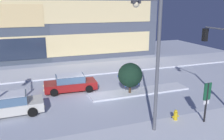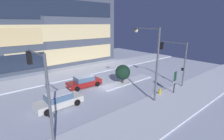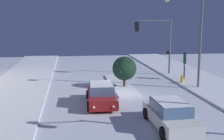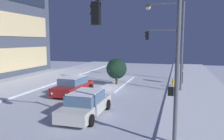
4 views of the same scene
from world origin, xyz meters
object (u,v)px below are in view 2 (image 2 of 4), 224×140
(car_far, at_px, (84,82))
(street_lamp_arched, at_px, (151,54))
(fire_hydrant, at_px, (160,92))
(decorated_tree_median, at_px, (123,72))
(car_near, at_px, (59,100))
(traffic_light_corner_near_right, at_px, (175,55))
(parking_info_sign, at_px, (175,80))
(traffic_light_corner_near_left, at_px, (40,81))

(car_far, relative_size, street_lamp_arched, 0.60)
(fire_hydrant, relative_size, decorated_tree_median, 0.31)
(car_near, distance_m, decorated_tree_median, 9.64)
(traffic_light_corner_near_right, height_order, parking_info_sign, traffic_light_corner_near_right)
(car_far, distance_m, traffic_light_corner_near_left, 10.96)
(parking_info_sign, bearing_deg, decorated_tree_median, 17.28)
(car_far, height_order, parking_info_sign, parking_info_sign)
(car_near, height_order, decorated_tree_median, decorated_tree_median)
(traffic_light_corner_near_left, relative_size, decorated_tree_median, 2.36)
(car_far, distance_m, street_lamp_arched, 9.69)
(street_lamp_arched, xyz_separation_m, fire_hydrant, (1.96, -0.22, -4.72))
(car_far, xyz_separation_m, decorated_tree_median, (4.66, -2.54, 1.00))
(car_far, height_order, fire_hydrant, car_far)
(traffic_light_corner_near_right, relative_size, parking_info_sign, 2.15)
(car_far, xyz_separation_m, traffic_light_corner_near_left, (-7.52, -7.06, 3.70))
(car_near, height_order, traffic_light_corner_near_left, traffic_light_corner_near_left)
(car_far, bearing_deg, traffic_light_corner_near_right, 147.64)
(car_far, bearing_deg, street_lamp_arched, 116.38)
(traffic_light_corner_near_left, bearing_deg, car_far, -46.79)
(traffic_light_corner_near_left, height_order, fire_hydrant, traffic_light_corner_near_left)
(car_far, xyz_separation_m, parking_info_sign, (7.05, -8.96, 1.05))
(car_far, bearing_deg, car_near, 35.99)
(parking_info_sign, bearing_deg, fire_hydrant, 58.49)
(street_lamp_arched, xyz_separation_m, parking_info_sign, (3.55, -1.08, -3.37))
(parking_info_sign, bearing_deg, car_far, 35.04)
(street_lamp_arched, relative_size, decorated_tree_median, 2.85)
(traffic_light_corner_near_right, distance_m, parking_info_sign, 4.25)
(car_near, distance_m, car_far, 5.88)
(car_near, relative_size, car_far, 1.02)
(car_far, xyz_separation_m, traffic_light_corner_near_right, (10.02, -6.96, 3.35))
(parking_info_sign, bearing_deg, car_near, 61.30)
(traffic_light_corner_near_right, bearing_deg, car_far, 55.20)
(street_lamp_arched, xyz_separation_m, decorated_tree_median, (1.16, 5.34, -3.42))
(car_near, height_order, parking_info_sign, parking_info_sign)
(car_near, bearing_deg, traffic_light_corner_near_right, -14.70)
(car_far, bearing_deg, decorated_tree_median, 153.83)
(car_far, distance_m, parking_info_sign, 11.45)
(fire_hydrant, bearing_deg, street_lamp_arched, 173.55)
(traffic_light_corner_near_right, relative_size, traffic_light_corner_near_left, 0.91)
(car_near, xyz_separation_m, traffic_light_corner_near_left, (-2.62, -3.81, 3.70))
(street_lamp_arched, bearing_deg, fire_hydrant, -96.60)
(car_near, relative_size, fire_hydrant, 5.65)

